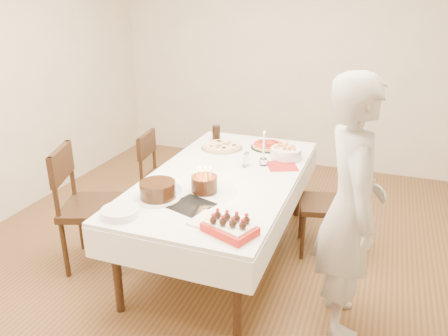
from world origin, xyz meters
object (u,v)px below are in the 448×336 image
(dining_table, at_px, (224,216))
(pizza_pepperoni, at_px, (268,146))
(cola_glass, at_px, (216,133))
(layer_cake, at_px, (158,190))
(chair_right_savory, at_px, (324,205))
(strawberry_box, at_px, (230,227))
(chair_left_savory, at_px, (167,178))
(pasta_bowl, at_px, (286,153))
(pizza_white, at_px, (222,147))
(birthday_cake, at_px, (204,179))
(taper_candle, at_px, (264,148))
(chair_left_dessert, at_px, (94,207))
(person, at_px, (350,209))

(dining_table, bearing_deg, pizza_pepperoni, 78.11)
(cola_glass, xyz_separation_m, layer_cake, (0.10, -1.40, -0.01))
(dining_table, xyz_separation_m, chair_right_savory, (0.77, 0.38, 0.06))
(layer_cake, xyz_separation_m, strawberry_box, (0.64, -0.28, -0.03))
(strawberry_box, bearing_deg, layer_cake, 156.70)
(chair_left_savory, height_order, pasta_bowl, chair_left_savory)
(dining_table, bearing_deg, cola_glass, 115.28)
(chair_right_savory, xyz_separation_m, layer_cake, (-1.06, -0.96, 0.38))
(layer_cake, bearing_deg, pizza_white, 87.73)
(pizza_pepperoni, distance_m, strawberry_box, 1.63)
(chair_right_savory, bearing_deg, pasta_bowl, 143.57)
(chair_left_savory, bearing_deg, birthday_cake, 125.76)
(dining_table, height_order, taper_candle, taper_candle)
(pizza_white, distance_m, strawberry_box, 1.56)
(cola_glass, height_order, birthday_cake, birthday_cake)
(pizza_pepperoni, bearing_deg, pizza_white, -156.15)
(pasta_bowl, bearing_deg, dining_table, -125.01)
(chair_left_dessert, xyz_separation_m, layer_cake, (0.65, -0.11, 0.30))
(layer_cake, height_order, birthday_cake, birthday_cake)
(chair_right_savory, bearing_deg, pizza_pepperoni, 134.20)
(taper_candle, distance_m, birthday_cake, 0.73)
(pizza_white, relative_size, birthday_cake, 2.05)
(pizza_white, bearing_deg, person, -40.57)
(pizza_pepperoni, distance_m, taper_candle, 0.48)
(chair_left_savory, distance_m, chair_left_dessert, 0.91)
(layer_cake, bearing_deg, cola_glass, 94.15)
(person, height_order, pizza_pepperoni, person)
(chair_left_savory, bearing_deg, taper_candle, 166.66)
(person, bearing_deg, dining_table, 48.13)
(person, bearing_deg, birthday_cake, 66.48)
(dining_table, bearing_deg, chair_right_savory, 26.01)
(pasta_bowl, distance_m, birthday_cake, 0.99)
(chair_right_savory, height_order, layer_cake, same)
(chair_left_savory, bearing_deg, pizza_pepperoni, -166.47)
(dining_table, xyz_separation_m, taper_candle, (0.24, 0.32, 0.53))
(pizza_pepperoni, distance_m, layer_cake, 1.42)
(pizza_white, height_order, layer_cake, layer_cake)
(pizza_white, bearing_deg, birthday_cake, -77.04)
(pizza_white, bearing_deg, dining_table, -67.90)
(chair_left_savory, xyz_separation_m, pizza_pepperoni, (0.91, 0.35, 0.33))
(dining_table, bearing_deg, layer_cake, -116.30)
(dining_table, xyz_separation_m, strawberry_box, (0.36, -0.86, 0.41))
(pizza_white, relative_size, layer_cake, 1.22)
(pizza_white, distance_m, birthday_cake, 0.98)
(chair_right_savory, distance_m, person, 1.00)
(pizza_white, height_order, pasta_bowl, pasta_bowl)
(dining_table, relative_size, birthday_cake, 11.07)
(pasta_bowl, distance_m, taper_candle, 0.29)
(chair_left_dessert, distance_m, birthday_cake, 0.99)
(chair_left_dessert, distance_m, pizza_white, 1.30)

